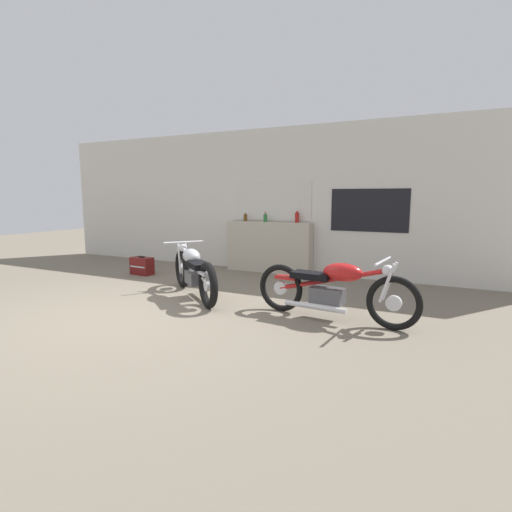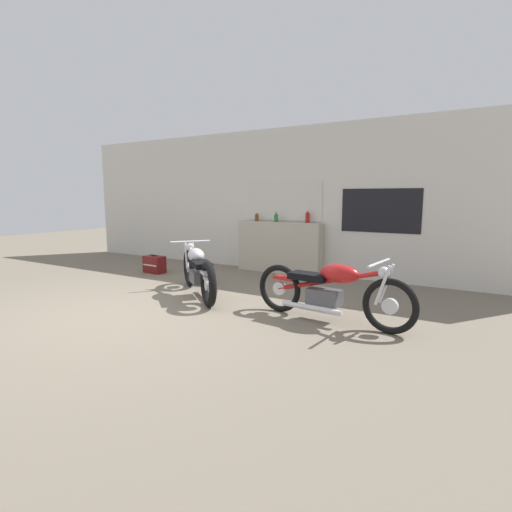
% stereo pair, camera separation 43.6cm
% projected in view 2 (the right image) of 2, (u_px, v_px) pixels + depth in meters
% --- Properties ---
extents(ground_plane, '(24.00, 24.00, 0.00)m').
position_uv_depth(ground_plane, '(123.00, 315.00, 5.06)').
color(ground_plane, '#706656').
extents(wall_back, '(10.00, 0.07, 2.80)m').
position_uv_depth(wall_back, '(270.00, 201.00, 8.02)').
color(wall_back, silver).
rests_on(wall_back, ground_plane).
extents(sill_counter, '(1.75, 0.28, 0.99)m').
position_uv_depth(sill_counter, '(279.00, 247.00, 7.84)').
color(sill_counter, '#B7AD99').
rests_on(sill_counter, ground_plane).
extents(bottle_leftmost, '(0.08, 0.08, 0.18)m').
position_uv_depth(bottle_leftmost, '(257.00, 217.00, 7.99)').
color(bottle_leftmost, '#5B3814').
rests_on(bottle_leftmost, sill_counter).
extents(bottle_left_center, '(0.08, 0.08, 0.20)m').
position_uv_depth(bottle_left_center, '(276.00, 217.00, 7.74)').
color(bottle_left_center, '#23662D').
rests_on(bottle_left_center, sill_counter).
extents(bottle_center, '(0.08, 0.08, 0.25)m').
position_uv_depth(bottle_center, '(308.00, 217.00, 7.48)').
color(bottle_center, maroon).
rests_on(bottle_center, sill_counter).
extents(motorcycle_silver, '(1.62, 1.33, 0.78)m').
position_uv_depth(motorcycle_silver, '(198.00, 270.00, 6.01)').
color(motorcycle_silver, black).
rests_on(motorcycle_silver, ground_plane).
extents(motorcycle_red, '(2.05, 0.64, 0.79)m').
position_uv_depth(motorcycle_red, '(330.00, 289.00, 4.73)').
color(motorcycle_red, black).
rests_on(motorcycle_red, ground_plane).
extents(hard_case_darkred, '(0.45, 0.27, 0.36)m').
position_uv_depth(hard_case_darkred, '(154.00, 264.00, 7.82)').
color(hard_case_darkred, maroon).
rests_on(hard_case_darkred, ground_plane).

